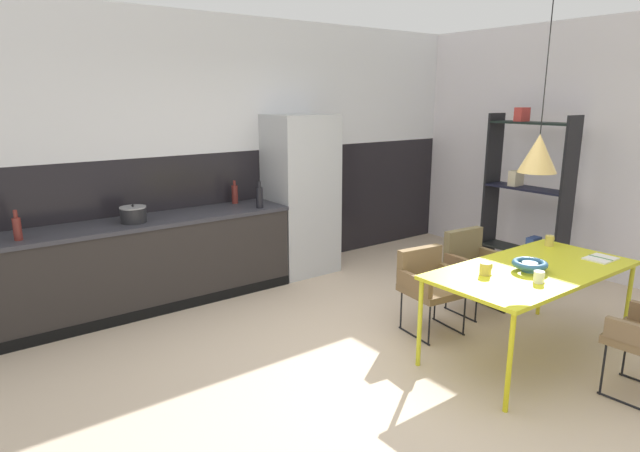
# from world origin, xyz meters

# --- Properties ---
(ground_plane) EXTENTS (8.94, 8.94, 0.00)m
(ground_plane) POSITION_xyz_m (0.00, 0.00, 0.00)
(ground_plane) COLOR #C7B095
(back_wall_splashback_dark) EXTENTS (6.88, 0.12, 1.45)m
(back_wall_splashback_dark) POSITION_xyz_m (0.00, 2.75, 0.73)
(back_wall_splashback_dark) COLOR black
(back_wall_splashback_dark) RESTS_ON ground
(back_wall_panel_upper) EXTENTS (6.88, 0.12, 1.45)m
(back_wall_panel_upper) POSITION_xyz_m (0.00, 2.75, 2.18)
(back_wall_panel_upper) COLOR silver
(back_wall_panel_upper) RESTS_ON back_wall_splashback_dark
(side_wall_right) EXTENTS (0.12, 5.62, 2.91)m
(side_wall_right) POSITION_xyz_m (3.38, 0.00, 1.45)
(side_wall_right) COLOR silver
(side_wall_right) RESTS_ON ground
(kitchen_counter) EXTENTS (3.65, 0.63, 0.89)m
(kitchen_counter) POSITION_xyz_m (-1.48, 2.39, 0.45)
(kitchen_counter) COLOR #292523
(kitchen_counter) RESTS_ON ground
(refrigerator_column) EXTENTS (0.75, 0.60, 1.86)m
(refrigerator_column) POSITION_xyz_m (0.73, 2.39, 0.93)
(refrigerator_column) COLOR #ADAFB2
(refrigerator_column) RESTS_ON ground
(dining_table) EXTENTS (1.76, 0.87, 0.74)m
(dining_table) POSITION_xyz_m (0.96, -0.48, 0.70)
(dining_table) COLOR gold
(dining_table) RESTS_ON ground
(armchair_far_side) EXTENTS (0.54, 0.52, 0.74)m
(armchair_far_side) POSITION_xyz_m (0.67, 0.34, 0.48)
(armchair_far_side) COLOR brown
(armchair_far_side) RESTS_ON ground
(armchair_near_window) EXTENTS (0.52, 0.51, 0.79)m
(armchair_near_window) POSITION_xyz_m (1.37, 0.41, 0.50)
(armchair_near_window) COLOR brown
(armchair_near_window) RESTS_ON ground
(fruit_bowl) EXTENTS (0.27, 0.27, 0.09)m
(fruit_bowl) POSITION_xyz_m (0.86, -0.50, 0.79)
(fruit_bowl) COLOR #33607F
(fruit_bowl) RESTS_ON dining_table
(open_book) EXTENTS (0.26, 0.20, 0.02)m
(open_book) POSITION_xyz_m (1.62, -0.68, 0.75)
(open_book) COLOR white
(open_book) RESTS_ON dining_table
(mug_dark_espresso) EXTENTS (0.12, 0.07, 0.09)m
(mug_dark_espresso) POSITION_xyz_m (0.69, -0.69, 0.78)
(mug_dark_espresso) COLOR white
(mug_dark_espresso) RESTS_ON dining_table
(mug_wide_latte) EXTENTS (0.13, 0.08, 0.09)m
(mug_wide_latte) POSITION_xyz_m (0.52, -0.35, 0.79)
(mug_wide_latte) COLOR gold
(mug_wide_latte) RESTS_ON dining_table
(mug_tall_blue) EXTENTS (0.12, 0.07, 0.10)m
(mug_tall_blue) POSITION_xyz_m (1.66, -0.20, 0.79)
(mug_tall_blue) COLOR gold
(mug_tall_blue) RESTS_ON dining_table
(cooking_pot) EXTENTS (0.25, 0.25, 0.18)m
(cooking_pot) POSITION_xyz_m (-1.25, 2.34, 0.97)
(cooking_pot) COLOR black
(cooking_pot) RESTS_ON kitchen_counter
(bottle_vinegar_dark) EXTENTS (0.07, 0.07, 0.26)m
(bottle_vinegar_dark) POSITION_xyz_m (-0.04, 2.59, 1.00)
(bottle_vinegar_dark) COLOR maroon
(bottle_vinegar_dark) RESTS_ON kitchen_counter
(bottle_oil_tall) EXTENTS (0.07, 0.07, 0.26)m
(bottle_oil_tall) POSITION_xyz_m (-2.23, 2.27, 0.99)
(bottle_oil_tall) COLOR maroon
(bottle_oil_tall) RESTS_ON kitchen_counter
(bottle_spice_small) EXTENTS (0.07, 0.07, 0.29)m
(bottle_spice_small) POSITION_xyz_m (0.06, 2.21, 1.01)
(bottle_spice_small) COLOR black
(bottle_spice_small) RESTS_ON kitchen_counter
(open_shelf_unit) EXTENTS (0.30, 1.01, 1.93)m
(open_shelf_unit) POSITION_xyz_m (2.86, 0.81, 0.98)
(open_shelf_unit) COLOR black
(open_shelf_unit) RESTS_ON ground
(pendant_lamp_over_table_near) EXTENTS (0.29, 0.29, 1.37)m
(pendant_lamp_over_table_near) POSITION_xyz_m (0.96, -0.43, 1.64)
(pendant_lamp_over_table_near) COLOR black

